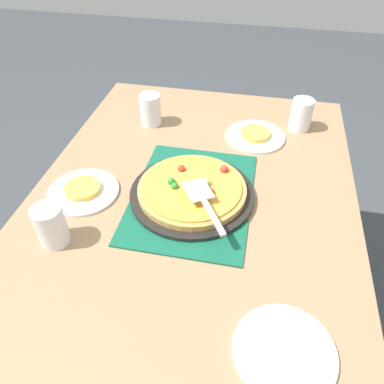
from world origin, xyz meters
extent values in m
plane|color=#3D4247|center=(0.00, 0.00, 0.00)|extent=(8.00, 8.00, 0.00)
cube|color=#9E7A56|center=(0.00, 0.00, 0.73)|extent=(1.40, 1.00, 0.03)
cube|color=#9E7A56|center=(-0.64, -0.44, 0.36)|extent=(0.07, 0.07, 0.72)
cube|color=#9E7A56|center=(-0.64, 0.44, 0.36)|extent=(0.07, 0.07, 0.72)
cube|color=#145B42|center=(0.00, 0.00, 0.75)|extent=(0.48, 0.36, 0.01)
cylinder|color=black|center=(0.00, 0.00, 0.76)|extent=(0.38, 0.38, 0.01)
cylinder|color=tan|center=(0.00, 0.00, 0.78)|extent=(0.33, 0.33, 0.02)
cylinder|color=gold|center=(0.00, 0.00, 0.79)|extent=(0.30, 0.30, 0.01)
sphere|color=red|center=(-0.07, -0.05, 0.80)|extent=(0.02, 0.02, 0.02)
sphere|color=red|center=(-0.09, 0.09, 0.80)|extent=(0.03, 0.03, 0.03)
sphere|color=#B76675|center=(0.02, 0.00, 0.80)|extent=(0.02, 0.02, 0.02)
sphere|color=red|center=(0.01, 0.02, 0.80)|extent=(0.02, 0.02, 0.02)
sphere|color=#338433|center=(0.00, -0.06, 0.80)|extent=(0.02, 0.02, 0.02)
sphere|color=#E5CC7F|center=(-0.01, 0.04, 0.80)|extent=(0.03, 0.03, 0.03)
sphere|color=#338433|center=(0.02, -0.05, 0.80)|extent=(0.02, 0.02, 0.02)
sphere|color=#338433|center=(0.01, 0.04, 0.80)|extent=(0.03, 0.03, 0.03)
sphere|color=red|center=(0.02, 0.06, 0.80)|extent=(0.02, 0.02, 0.02)
cylinder|color=white|center=(-0.37, 0.17, 0.76)|extent=(0.22, 0.22, 0.01)
cylinder|color=white|center=(0.05, -0.34, 0.76)|extent=(0.22, 0.22, 0.01)
cylinder|color=white|center=(0.44, 0.29, 0.76)|extent=(0.22, 0.22, 0.01)
cylinder|color=#EAB747|center=(-0.37, 0.17, 0.77)|extent=(0.11, 0.11, 0.02)
cylinder|color=#EAB747|center=(0.05, -0.34, 0.77)|extent=(0.11, 0.11, 0.02)
cylinder|color=white|center=(-0.39, -0.24, 0.81)|extent=(0.08, 0.08, 0.12)
cylinder|color=white|center=(0.25, -0.33, 0.81)|extent=(0.08, 0.08, 0.12)
cylinder|color=white|center=(-0.47, 0.32, 0.81)|extent=(0.08, 0.08, 0.12)
cube|color=silver|center=(0.04, 0.03, 0.82)|extent=(0.11, 0.11, 0.00)
cube|color=#B2B2B7|center=(0.14, 0.09, 0.82)|extent=(0.13, 0.09, 0.01)
camera|label=1|loc=(0.83, 0.17, 1.53)|focal=35.03mm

